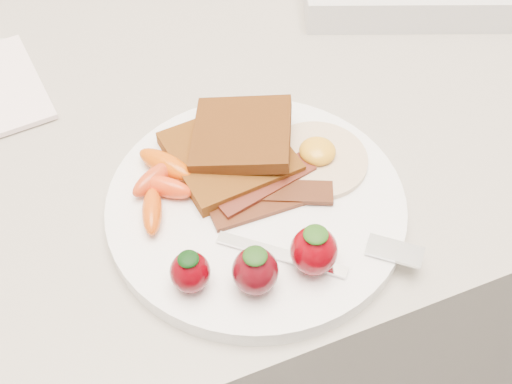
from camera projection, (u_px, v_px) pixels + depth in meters
name	position (u px, v px, depth m)	size (l,w,h in m)	color
counter	(224.00, 312.00, 1.03)	(2.00, 0.60, 0.90)	gray
plate	(256.00, 205.00, 0.58)	(0.27, 0.27, 0.02)	white
toast_lower	(229.00, 154.00, 0.60)	(0.10, 0.10, 0.01)	#472106
toast_upper	(242.00, 134.00, 0.60)	(0.09, 0.09, 0.01)	black
fried_egg	(317.00, 157.00, 0.60)	(0.11, 0.11, 0.02)	silver
bacon_strips	(270.00, 193.00, 0.57)	(0.12, 0.07, 0.01)	black
baby_carrots	(160.00, 183.00, 0.57)	(0.07, 0.11, 0.02)	#C43B16
strawberries	(263.00, 262.00, 0.51)	(0.13, 0.06, 0.05)	#560007
fork	(333.00, 253.00, 0.53)	(0.16, 0.10, 0.00)	white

